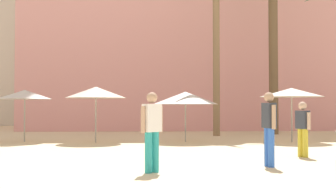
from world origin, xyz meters
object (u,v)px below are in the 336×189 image
object	(u,v)px
person_mid_right	(152,128)
person_far_right	(303,127)
cafe_umbrella_2	(292,92)
cafe_umbrella_3	(25,95)
cafe_umbrella_4	(185,98)
person_mid_center	(269,126)
cafe_umbrella_1	(96,92)

from	to	relation	value
person_mid_right	person_far_right	xyz separation A→B (m)	(4.44, 2.95, -0.09)
cafe_umbrella_2	person_mid_right	bearing A→B (deg)	-124.64
cafe_umbrella_3	cafe_umbrella_4	world-z (taller)	cafe_umbrella_3
person_mid_right	cafe_umbrella_4	bearing A→B (deg)	131.09
cafe_umbrella_2	person_mid_right	xyz separation A→B (m)	(-6.03, -8.72, -1.12)
cafe_umbrella_2	person_mid_center	world-z (taller)	cafe_umbrella_2
cafe_umbrella_4	person_far_right	world-z (taller)	cafe_umbrella_4
cafe_umbrella_3	person_far_right	world-z (taller)	cafe_umbrella_3
cafe_umbrella_1	person_mid_right	xyz separation A→B (m)	(2.22, -8.81, -1.11)
cafe_umbrella_4	person_mid_center	world-z (taller)	cafe_umbrella_4
cafe_umbrella_1	person_far_right	xyz separation A→B (m)	(6.66, -5.86, -1.21)
cafe_umbrella_2	cafe_umbrella_3	distance (m)	11.35
cafe_umbrella_3	cafe_umbrella_1	bearing A→B (deg)	-11.15
person_mid_center	cafe_umbrella_1	bearing A→B (deg)	-67.69
cafe_umbrella_2	cafe_umbrella_3	xyz separation A→B (m)	(-11.33, 0.70, -0.08)
cafe_umbrella_1	person_mid_right	distance (m)	9.16
cafe_umbrella_1	cafe_umbrella_4	size ratio (longest dim) A/B	0.92
cafe_umbrella_3	person_mid_center	bearing A→B (deg)	-46.25
cafe_umbrella_1	cafe_umbrella_3	world-z (taller)	cafe_umbrella_1
cafe_umbrella_2	cafe_umbrella_4	size ratio (longest dim) A/B	0.97
cafe_umbrella_1	person_far_right	bearing A→B (deg)	-41.33
cafe_umbrella_3	person_far_right	size ratio (longest dim) A/B	1.42
person_far_right	cafe_umbrella_3	bearing A→B (deg)	124.08
cafe_umbrella_4	person_mid_right	world-z (taller)	cafe_umbrella_4
cafe_umbrella_4	person_mid_center	bearing A→B (deg)	-80.70
cafe_umbrella_2	cafe_umbrella_4	xyz separation A→B (m)	(-4.49, 0.29, -0.23)
person_mid_center	person_far_right	bearing A→B (deg)	-137.55
cafe_umbrella_1	cafe_umbrella_3	bearing A→B (deg)	168.85
cafe_umbrella_3	person_far_right	bearing A→B (deg)	-33.57
cafe_umbrella_1	cafe_umbrella_4	distance (m)	3.77
cafe_umbrella_4	person_mid_center	xyz separation A→B (m)	(1.33, -8.13, -0.87)
cafe_umbrella_1	person_mid_right	size ratio (longest dim) A/B	1.43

